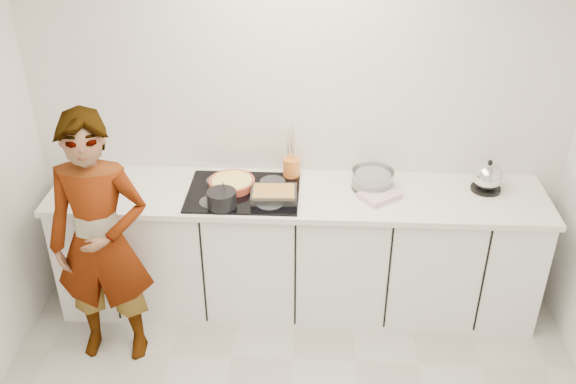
{
  "coord_description": "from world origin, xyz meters",
  "views": [
    {
      "loc": [
        0.12,
        -2.31,
        3.02
      ],
      "look_at": [
        -0.05,
        1.05,
        1.05
      ],
      "focal_mm": 40.0,
      "sensor_mm": 36.0,
      "label": 1
    }
  ],
  "objects_px": {
    "mixing_bowl": "(372,180)",
    "cook": "(101,243)",
    "baking_dish": "(274,194)",
    "saucepan": "(222,199)",
    "hob": "(244,192)",
    "kettle": "(488,178)",
    "tart_dish": "(232,183)",
    "utensil_crock": "(291,168)"
  },
  "relations": [
    {
      "from": "tart_dish",
      "to": "mixing_bowl",
      "type": "height_order",
      "value": "mixing_bowl"
    },
    {
      "from": "hob",
      "to": "saucepan",
      "type": "distance_m",
      "value": 0.23
    },
    {
      "from": "mixing_bowl",
      "to": "kettle",
      "type": "xyz_separation_m",
      "value": [
        0.74,
        0.01,
        0.03
      ]
    },
    {
      "from": "hob",
      "to": "mixing_bowl",
      "type": "distance_m",
      "value": 0.85
    },
    {
      "from": "mixing_bowl",
      "to": "kettle",
      "type": "bearing_deg",
      "value": 0.62
    },
    {
      "from": "saucepan",
      "to": "baking_dish",
      "type": "distance_m",
      "value": 0.34
    },
    {
      "from": "mixing_bowl",
      "to": "baking_dish",
      "type": "bearing_deg",
      "value": -163.73
    },
    {
      "from": "tart_dish",
      "to": "utensil_crock",
      "type": "relative_size",
      "value": 2.45
    },
    {
      "from": "baking_dish",
      "to": "utensil_crock",
      "type": "distance_m",
      "value": 0.32
    },
    {
      "from": "saucepan",
      "to": "utensil_crock",
      "type": "bearing_deg",
      "value": 45.17
    },
    {
      "from": "cook",
      "to": "mixing_bowl",
      "type": "bearing_deg",
      "value": 18.56
    },
    {
      "from": "mixing_bowl",
      "to": "cook",
      "type": "bearing_deg",
      "value": -159.68
    },
    {
      "from": "baking_dish",
      "to": "cook",
      "type": "relative_size",
      "value": 0.18
    },
    {
      "from": "baking_dish",
      "to": "cook",
      "type": "height_order",
      "value": "cook"
    },
    {
      "from": "hob",
      "to": "baking_dish",
      "type": "bearing_deg",
      "value": -20.0
    },
    {
      "from": "hob",
      "to": "tart_dish",
      "type": "xyz_separation_m",
      "value": [
        -0.08,
        0.06,
        0.03
      ]
    },
    {
      "from": "saucepan",
      "to": "cook",
      "type": "bearing_deg",
      "value": -155.75
    },
    {
      "from": "kettle",
      "to": "hob",
      "type": "bearing_deg",
      "value": -175.67
    },
    {
      "from": "baking_dish",
      "to": "utensil_crock",
      "type": "xyz_separation_m",
      "value": [
        0.1,
        0.31,
        0.02
      ]
    },
    {
      "from": "baking_dish",
      "to": "saucepan",
      "type": "bearing_deg",
      "value": -160.52
    },
    {
      "from": "baking_dish",
      "to": "cook",
      "type": "bearing_deg",
      "value": -157.22
    },
    {
      "from": "mixing_bowl",
      "to": "saucepan",
      "type": "bearing_deg",
      "value": -162.65
    },
    {
      "from": "hob",
      "to": "utensil_crock",
      "type": "height_order",
      "value": "utensil_crock"
    },
    {
      "from": "tart_dish",
      "to": "utensil_crock",
      "type": "bearing_deg",
      "value": 23.89
    },
    {
      "from": "saucepan",
      "to": "cook",
      "type": "relative_size",
      "value": 0.14
    },
    {
      "from": "tart_dish",
      "to": "cook",
      "type": "relative_size",
      "value": 0.21
    },
    {
      "from": "hob",
      "to": "tart_dish",
      "type": "relative_size",
      "value": 2.1
    },
    {
      "from": "utensil_crock",
      "to": "cook",
      "type": "relative_size",
      "value": 0.08
    },
    {
      "from": "utensil_crock",
      "to": "kettle",
      "type": "bearing_deg",
      "value": -4.98
    },
    {
      "from": "tart_dish",
      "to": "cook",
      "type": "bearing_deg",
      "value": -142.22
    },
    {
      "from": "saucepan",
      "to": "baking_dish",
      "type": "xyz_separation_m",
      "value": [
        0.32,
        0.11,
        -0.02
      ]
    },
    {
      "from": "hob",
      "to": "kettle",
      "type": "relative_size",
      "value": 3.0
    },
    {
      "from": "kettle",
      "to": "cook",
      "type": "distance_m",
      "value": 2.46
    },
    {
      "from": "saucepan",
      "to": "kettle",
      "type": "xyz_separation_m",
      "value": [
        1.69,
        0.31,
        0.03
      ]
    },
    {
      "from": "tart_dish",
      "to": "utensil_crock",
      "type": "height_order",
      "value": "utensil_crock"
    },
    {
      "from": "tart_dish",
      "to": "baking_dish",
      "type": "xyz_separation_m",
      "value": [
        0.29,
        -0.14,
        0.0
      ]
    },
    {
      "from": "hob",
      "to": "mixing_bowl",
      "type": "bearing_deg",
      "value": 7.57
    },
    {
      "from": "hob",
      "to": "mixing_bowl",
      "type": "height_order",
      "value": "mixing_bowl"
    },
    {
      "from": "kettle",
      "to": "utensil_crock",
      "type": "distance_m",
      "value": 1.28
    },
    {
      "from": "mixing_bowl",
      "to": "cook",
      "type": "relative_size",
      "value": 0.19
    },
    {
      "from": "mixing_bowl",
      "to": "kettle",
      "type": "distance_m",
      "value": 0.74
    },
    {
      "from": "kettle",
      "to": "baking_dish",
      "type": "bearing_deg",
      "value": -172.0
    }
  ]
}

